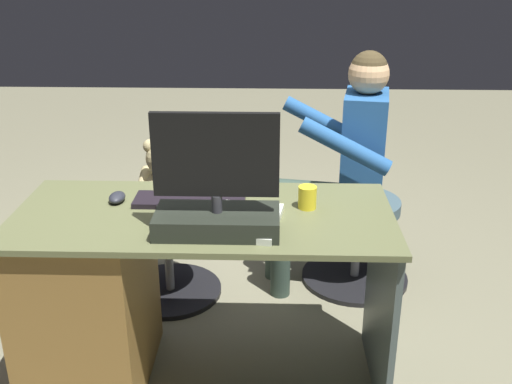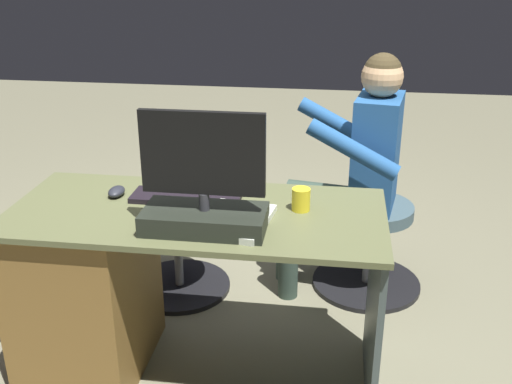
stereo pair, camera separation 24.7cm
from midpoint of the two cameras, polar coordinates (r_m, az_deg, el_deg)
The scene contains 12 objects.
ground_plane at distance 2.86m, azimuth -6.34°, elevation -12.98°, with size 10.00×10.00×0.00m, color #706D55.
desk at distance 2.48m, azimuth -16.32°, elevation -9.15°, with size 1.40×0.62×0.74m.
monitor at distance 2.04m, azimuth -7.19°, elevation -0.77°, with size 0.42×0.21×0.42m.
keyboard at distance 2.32m, azimuth -9.30°, elevation -0.82°, with size 0.42×0.14×0.02m, color black.
computer_mouse at distance 2.39m, azimuth -15.89°, elevation -0.55°, with size 0.06×0.10×0.04m, color #262931.
cup at distance 2.23m, azimuth 1.73°, elevation -0.57°, with size 0.07×0.07×0.09m, color yellow.
tv_remote at distance 2.22m, azimuth -11.76°, elevation -2.15°, with size 0.04×0.15×0.02m, color black.
notebook_binder at distance 2.12m, azimuth -4.19°, elevation -2.86°, with size 0.22×0.30×0.02m, color silver.
office_chair_teddy at distance 3.04m, azimuth -10.63°, elevation -5.19°, with size 0.52×0.52×0.46m.
teddy_bear at distance 2.91m, azimuth -11.07°, elevation 1.15°, with size 0.25×0.26×0.36m.
visitor_chair at distance 3.14m, azimuth 7.31°, elevation -4.31°, with size 0.55×0.55×0.46m.
person at distance 2.94m, azimuth 6.00°, elevation 3.47°, with size 0.60×0.54×1.20m.
Camera 1 is at (-0.26, 2.31, 1.65)m, focal length 42.40 mm.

